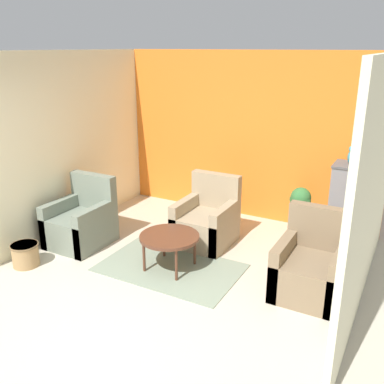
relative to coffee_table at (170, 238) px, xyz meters
name	(u,v)px	position (x,y,z in m)	size (l,w,h in m)	color
ground_plane	(108,329)	(0.10, -1.38, -0.42)	(20.00, 20.00, 0.00)	beige
wall_back_accent	(246,137)	(0.10, 2.22, 0.91)	(4.33, 0.06, 2.66)	orange
wall_left	(66,144)	(-2.03, 0.41, 0.91)	(0.06, 3.57, 2.66)	beige
wall_right	(374,187)	(2.24, 0.41, 0.91)	(0.06, 3.57, 2.66)	beige
area_rug	(170,268)	(0.00, 0.00, -0.42)	(1.77, 1.11, 0.01)	gray
coffee_table	(170,238)	(0.00, 0.00, 0.00)	(0.76, 0.76, 0.46)	#512D1E
armchair_left	(82,223)	(-1.50, 0.04, -0.11)	(0.74, 0.82, 0.97)	slate
armchair_right	(311,269)	(1.72, 0.28, -0.11)	(0.74, 0.82, 0.97)	#7A664C
armchair_middle	(207,222)	(0.06, 0.92, -0.11)	(0.74, 0.82, 0.97)	#9E896B
birdcage	(346,208)	(1.82, 1.74, 0.16)	(0.58, 0.58, 1.20)	#555559
parrot	(353,155)	(1.82, 1.75, 0.90)	(0.12, 0.22, 0.27)	teal
potted_plant	(300,204)	(1.14, 1.89, 0.04)	(0.33, 0.30, 0.72)	brown
wicker_basket	(25,254)	(-1.68, -0.83, -0.26)	(0.35, 0.35, 0.30)	#A37F51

